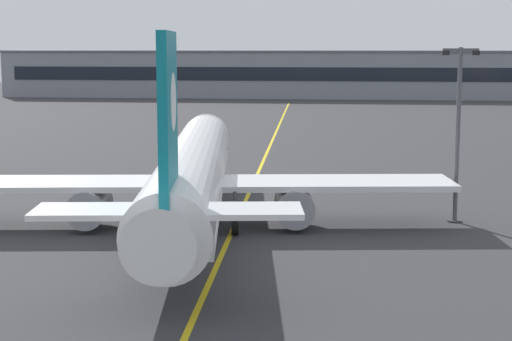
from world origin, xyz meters
name	(u,v)px	position (x,y,z in m)	size (l,w,h in m)	color
ground_plane	(189,271)	(0.00, 0.00, 0.00)	(400.00, 400.00, 0.00)	#353538
taxiway_centreline	(256,176)	(0.00, 30.00, 0.00)	(0.30, 180.00, 0.01)	yellow
airliner_foreground	(192,174)	(-1.61, 9.53, 3.37)	(32.35, 41.47, 11.65)	white
apron_lamp_post	(458,131)	(14.55, 13.19, 5.77)	(2.24, 0.90, 10.95)	#515156
safety_cone_by_nose_gear	(231,180)	(-1.71, 26.41, 0.26)	(0.44, 0.44, 0.55)	orange
terminal_building	(349,74)	(7.47, 137.17, 4.99)	(148.30, 12.40, 9.96)	gray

